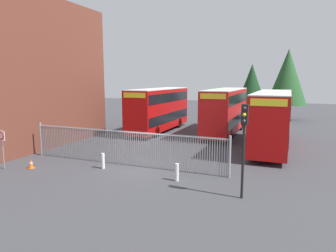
{
  "coord_description": "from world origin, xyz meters",
  "views": [
    {
      "loc": [
        8.12,
        -16.18,
        5.38
      ],
      "look_at": [
        0.0,
        4.0,
        2.0
      ],
      "focal_mm": 32.35,
      "sensor_mm": 36.0,
      "label": 1
    }
  ],
  "objects": [
    {
      "name": "ground_plane",
      "position": [
        0.0,
        8.0,
        0.0
      ],
      "size": [
        100.0,
        100.0,
        0.0
      ],
      "primitive_type": "plane",
      "color": "#3D3D42"
    },
    {
      "name": "depot_building_brick",
      "position": [
        -12.22,
        1.74,
        5.8
      ],
      "size": [
        6.66,
        15.15,
        11.6
      ],
      "primitive_type": "cube",
      "color": "brown",
      "rests_on": "ground"
    },
    {
      "name": "palisade_fence",
      "position": [
        -1.44,
        0.0,
        1.18
      ],
      "size": [
        13.51,
        0.14,
        2.35
      ],
      "color": "gray",
      "rests_on": "ground"
    },
    {
      "name": "double_decker_bus_near_gate",
      "position": [
        6.96,
        8.19,
        2.42
      ],
      "size": [
        2.54,
        10.81,
        4.42
      ],
      "color": "#B70C0C",
      "rests_on": "ground"
    },
    {
      "name": "double_decker_bus_behind_fence_left",
      "position": [
        -4.35,
        12.42,
        2.42
      ],
      "size": [
        2.54,
        10.81,
        4.42
      ],
      "color": "#B70C0C",
      "rests_on": "ground"
    },
    {
      "name": "double_decker_bus_behind_fence_right",
      "position": [
        2.33,
        13.32,
        2.42
      ],
      "size": [
        2.54,
        10.81,
        4.42
      ],
      "color": "red",
      "rests_on": "ground"
    },
    {
      "name": "bollard_near_left",
      "position": [
        -2.17,
        -1.16,
        0.47
      ],
      "size": [
        0.2,
        0.2,
        0.95
      ],
      "primitive_type": "cylinder",
      "color": "silver",
      "rests_on": "ground"
    },
    {
      "name": "bollard_center_front",
      "position": [
        2.77,
        -1.61,
        0.47
      ],
      "size": [
        0.2,
        0.2,
        0.95
      ],
      "primitive_type": "cylinder",
      "color": "silver",
      "rests_on": "ground"
    },
    {
      "name": "traffic_cone_by_gate",
      "position": [
        -6.25,
        -2.78,
        0.29
      ],
      "size": [
        0.34,
        0.34,
        0.59
      ],
      "color": "orange",
      "rests_on": "ground"
    },
    {
      "name": "speed_limit_sign_post",
      "position": [
        -7.73,
        -3.47,
        1.78
      ],
      "size": [
        0.6,
        0.14,
        2.4
      ],
      "color": "slate",
      "rests_on": "ground"
    },
    {
      "name": "traffic_light_kerbside",
      "position": [
        6.33,
        -2.73,
        2.99
      ],
      "size": [
        0.28,
        0.33,
        4.3
      ],
      "color": "black",
      "rests_on": "ground"
    },
    {
      "name": "tree_tall_back",
      "position": [
        7.68,
        26.75,
        5.65
      ],
      "size": [
        5.05,
        5.05,
        9.26
      ],
      "color": "#4C3823",
      "rests_on": "ground"
    },
    {
      "name": "tree_short_side",
      "position": [
        3.16,
        26.83,
        4.68
      ],
      "size": [
        3.79,
        3.79,
        7.4
      ],
      "color": "#4C3823",
      "rests_on": "ground"
    }
  ]
}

